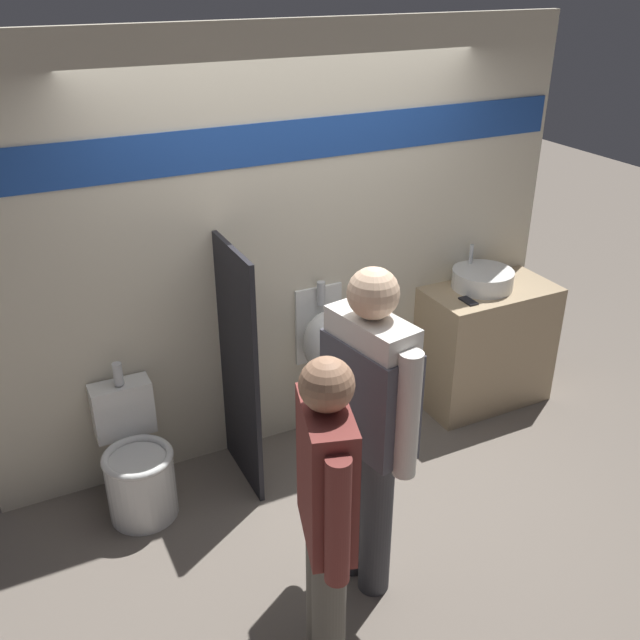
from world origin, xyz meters
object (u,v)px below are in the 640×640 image
at_px(sink_basin, 482,279).
at_px(urinal_near_counter, 328,342).
at_px(toilet, 137,467).
at_px(person_with_lanyard, 326,514).
at_px(cell_phone, 468,301).
at_px(person_in_vest, 369,415).

relative_size(sink_basin, urinal_near_counter, 0.38).
bearing_deg(toilet, person_with_lanyard, -70.80).
height_order(sink_basin, cell_phone, sink_basin).
bearing_deg(sink_basin, cell_phone, -146.35).
distance_m(sink_basin, person_in_vest, 2.00).
bearing_deg(person_in_vest, cell_phone, -63.11).
bearing_deg(person_in_vest, urinal_near_counter, -28.46).
height_order(cell_phone, person_in_vest, person_in_vest).
xyz_separation_m(cell_phone, toilet, (-2.31, 0.04, -0.62)).
height_order(sink_basin, person_in_vest, person_in_vest).
distance_m(cell_phone, toilet, 2.39).
bearing_deg(cell_phone, toilet, 179.02).
height_order(cell_phone, urinal_near_counter, urinal_near_counter).
xyz_separation_m(cell_phone, person_with_lanyard, (-1.80, -1.42, -0.00)).
xyz_separation_m(urinal_near_counter, person_with_lanyard, (-0.84, -1.63, 0.18)).
distance_m(person_in_vest, person_with_lanyard, 0.59).
xyz_separation_m(sink_basin, person_with_lanyard, (-2.04, -1.58, -0.06)).
distance_m(sink_basin, person_with_lanyard, 2.58).
bearing_deg(urinal_near_counter, person_in_vest, -108.49).
bearing_deg(toilet, sink_basin, 2.58).
bearing_deg(person_in_vest, toilet, 31.15).
bearing_deg(cell_phone, sink_basin, 33.65).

